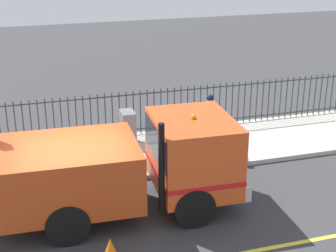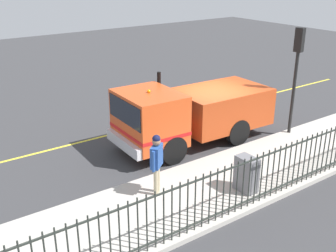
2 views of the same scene
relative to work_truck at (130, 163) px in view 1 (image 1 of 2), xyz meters
name	(u,v)px [view 1 (image 1 of 2)]	position (x,y,z in m)	size (l,w,h in m)	color
ground_plane	(79,218)	(0.00, 1.26, -1.25)	(53.38, 53.38, 0.00)	#38383A
sidewalk_slab	(65,163)	(3.01, 1.26, -1.19)	(3.13, 24.26, 0.13)	#B7B2A8
work_truck	(130,163)	(0.00, 0.00, 0.00)	(2.53, 5.98, 2.56)	#D84C1E
worker_standing	(209,117)	(2.45, -2.93, -0.03)	(0.49, 0.53, 1.78)	#264C99
iron_fence	(58,120)	(4.41, 1.26, -0.38)	(0.04, 20.66, 1.47)	#2D332D
utility_cabinet	(128,127)	(3.78, -0.78, -0.60)	(0.64, 0.41, 1.03)	slate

